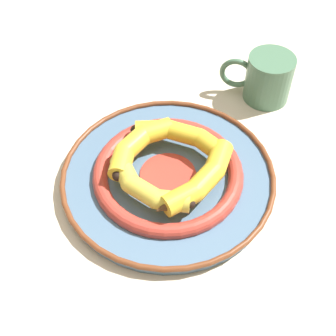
% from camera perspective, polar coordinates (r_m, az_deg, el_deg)
% --- Properties ---
extents(ground_plane, '(2.80, 2.80, 0.00)m').
position_cam_1_polar(ground_plane, '(0.83, -1.16, -3.40)').
color(ground_plane, beige).
extents(decorative_bowl, '(0.38, 0.38, 0.04)m').
position_cam_1_polar(decorative_bowl, '(0.83, 0.00, -0.94)').
color(decorative_bowl, slate).
rests_on(decorative_bowl, ground_plane).
extents(banana_a, '(0.11, 0.18, 0.04)m').
position_cam_1_polar(banana_a, '(0.78, 3.99, -1.53)').
color(banana_a, gold).
rests_on(banana_a, decorative_bowl).
extents(banana_b, '(0.20, 0.08, 0.03)m').
position_cam_1_polar(banana_b, '(0.84, 2.02, 3.81)').
color(banana_b, gold).
rests_on(banana_b, decorative_bowl).
extents(banana_c, '(0.10, 0.16, 0.04)m').
position_cam_1_polar(banana_c, '(0.83, -3.58, 2.91)').
color(banana_c, yellow).
rests_on(banana_c, decorative_bowl).
extents(banana_d, '(0.17, 0.10, 0.03)m').
position_cam_1_polar(banana_d, '(0.77, -2.89, -2.32)').
color(banana_d, gold).
rests_on(banana_d, decorative_bowl).
extents(coffee_mug, '(0.15, 0.09, 0.10)m').
position_cam_1_polar(coffee_mug, '(0.99, 11.97, 10.75)').
color(coffee_mug, '#477056').
rests_on(coffee_mug, ground_plane).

